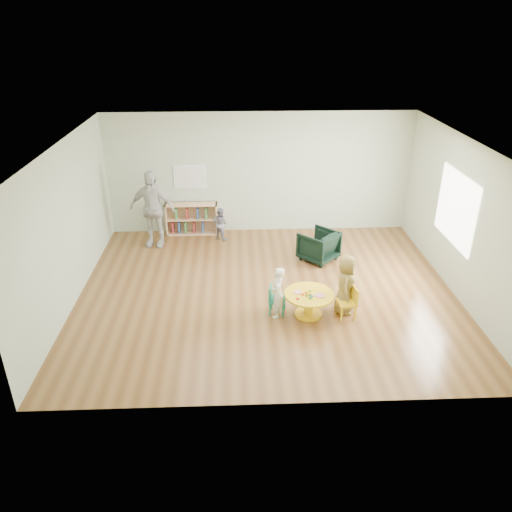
# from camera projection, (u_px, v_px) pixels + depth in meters

# --- Properties ---
(room) EXTENTS (7.10, 7.00, 2.80)m
(room) POSITION_uv_depth(u_px,v_px,m) (269.00, 196.00, 8.58)
(room) COLOR brown
(room) RESTS_ON ground
(activity_table) EXTENTS (0.85, 0.85, 0.47)m
(activity_table) POSITION_uv_depth(u_px,v_px,m) (309.00, 300.00, 8.56)
(activity_table) COLOR yellow
(activity_table) RESTS_ON ground
(kid_chair_left) EXTENTS (0.34, 0.34, 0.53)m
(kid_chair_left) POSITION_uv_depth(u_px,v_px,m) (275.00, 298.00, 8.63)
(kid_chair_left) COLOR #167C5B
(kid_chair_left) RESTS_ON ground
(kid_chair_right) EXTENTS (0.34, 0.34, 0.57)m
(kid_chair_right) POSITION_uv_depth(u_px,v_px,m) (349.00, 301.00, 8.51)
(kid_chair_right) COLOR yellow
(kid_chair_right) RESTS_ON ground
(bookshelf) EXTENTS (1.20, 0.30, 0.75)m
(bookshelf) POSITION_uv_depth(u_px,v_px,m) (191.00, 219.00, 11.75)
(bookshelf) COLOR tan
(bookshelf) RESTS_ON ground
(alphabet_poster) EXTENTS (0.74, 0.01, 0.54)m
(alphabet_poster) POSITION_uv_depth(u_px,v_px,m) (190.00, 177.00, 11.43)
(alphabet_poster) COLOR white
(alphabet_poster) RESTS_ON ground
(armchair) EXTENTS (0.98, 0.98, 0.64)m
(armchair) POSITION_uv_depth(u_px,v_px,m) (318.00, 246.00, 10.49)
(armchair) COLOR black
(armchair) RESTS_ON ground
(child_left) EXTENTS (0.30, 0.38, 0.92)m
(child_left) POSITION_uv_depth(u_px,v_px,m) (278.00, 293.00, 8.46)
(child_left) COLOR white
(child_left) RESTS_ON ground
(child_right) EXTENTS (0.46, 0.60, 1.08)m
(child_right) POSITION_uv_depth(u_px,v_px,m) (345.00, 284.00, 8.56)
(child_right) COLOR gold
(child_right) RESTS_ON ground
(toddler) EXTENTS (0.47, 0.44, 0.76)m
(toddler) POSITION_uv_depth(u_px,v_px,m) (220.00, 224.00, 11.44)
(toddler) COLOR #18173A
(toddler) RESTS_ON ground
(adult_caretaker) EXTENTS (1.07, 0.61, 1.72)m
(adult_caretaker) POSITION_uv_depth(u_px,v_px,m) (152.00, 209.00, 10.93)
(adult_caretaker) COLOR beige
(adult_caretaker) RESTS_ON ground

